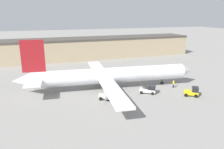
{
  "coord_description": "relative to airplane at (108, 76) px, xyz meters",
  "views": [
    {
      "loc": [
        -16.61,
        -45.89,
        16.99
      ],
      "look_at": [
        0.0,
        0.0,
        3.37
      ],
      "focal_mm": 35.0,
      "sensor_mm": 36.0,
      "label": 1
    }
  ],
  "objects": [
    {
      "name": "belt_loader_truck",
      "position": [
        7.52,
        -6.01,
        -2.26
      ],
      "size": [
        3.82,
        3.41,
        1.97
      ],
      "rotation": [
        0.0,
        0.0,
        -0.62
      ],
      "color": "silver",
      "rests_on": "ground_plane"
    },
    {
      "name": "terminal_building",
      "position": [
        -1.05,
        37.51,
        0.83
      ],
      "size": [
        95.37,
        11.91,
        7.99
      ],
      "color": "tan",
      "rests_on": "ground_plane"
    },
    {
      "name": "pushback_tug",
      "position": [
        -2.11,
        -6.15,
        -2.27
      ],
      "size": [
        3.45,
        2.85,
        1.93
      ],
      "rotation": [
        0.0,
        0.0,
        -0.38
      ],
      "color": "beige",
      "rests_on": "ground_plane"
    },
    {
      "name": "ground_plane",
      "position": [
        1.04,
        -0.13,
        -3.18
      ],
      "size": [
        400.0,
        400.0,
        0.0
      ],
      "primitive_type": "plane",
      "color": "gray"
    },
    {
      "name": "airplane",
      "position": [
        0.0,
        0.0,
        0.0
      ],
      "size": [
        42.46,
        35.24,
        11.82
      ],
      "rotation": [
        0.0,
        0.0,
        -0.12
      ],
      "color": "white",
      "rests_on": "ground_plane"
    },
    {
      "name": "ground_crew_worker",
      "position": [
        14.9,
        -4.73,
        -2.2
      ],
      "size": [
        0.4,
        0.4,
        1.83
      ],
      "rotation": [
        0.0,
        0.0,
        2.06
      ],
      "color": "#1E2338",
      "rests_on": "ground_plane"
    },
    {
      "name": "baggage_tug",
      "position": [
        15.53,
        -10.58,
        -2.24
      ],
      "size": [
        3.46,
        3.34,
        2.0
      ],
      "rotation": [
        0.0,
        0.0,
        -0.64
      ],
      "color": "yellow",
      "rests_on": "ground_plane"
    }
  ]
}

